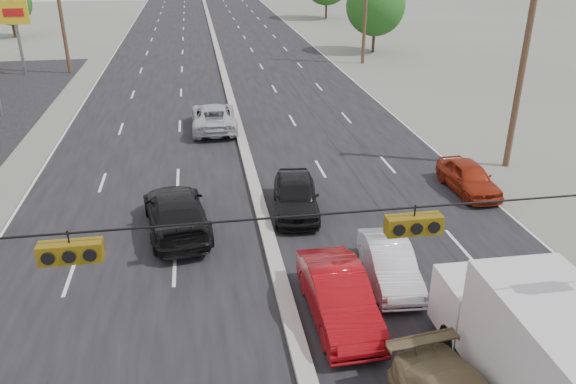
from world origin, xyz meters
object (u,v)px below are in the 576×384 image
utility_pole_right_b (523,61)px  red_sedan (338,297)px  pole_sign_far (15,19)px  oncoming_near (176,213)px  tree_left_far (9,3)px  utility_pole_right_c (366,3)px  queue_car_b (390,264)px  tree_right_mid (376,6)px  box_truck (540,355)px  queue_car_a (296,195)px  oncoming_far (214,117)px  queue_car_e (468,178)px  utility_pole_left_c (60,9)px

utility_pole_right_b → red_sedan: 15.88m
utility_pole_right_b → red_sedan: bearing=-136.6°
pole_sign_far → oncoming_near: (12.67, -29.24, -3.63)m
tree_left_far → utility_pole_right_b: bearing=-52.5°
utility_pole_right_c → queue_car_b: (-9.00, -33.85, -4.46)m
utility_pole_right_c → tree_right_mid: (2.50, 5.00, -0.77)m
box_truck → red_sedan: size_ratio=1.41×
utility_pole_right_b → pole_sign_far: bearing=138.7°
utility_pole_right_c → oncoming_near: utility_pole_right_c is taller
queue_car_b → queue_car_a: bearing=115.4°
red_sedan → oncoming_far: size_ratio=0.85×
box_truck → queue_car_b: (-1.45, 5.85, -1.04)m
pole_sign_far → box_truck: 44.97m
pole_sign_far → oncoming_far: size_ratio=1.11×
red_sedan → queue_car_b: bearing=36.5°
utility_pole_right_b → queue_car_b: bearing=-135.5°
red_sedan → queue_car_b: red_sedan is taller
utility_pole_right_b → queue_car_e: bearing=-141.6°
utility_pole_right_b → utility_pole_right_c: 25.00m
queue_car_a → oncoming_near: (-4.73, -0.86, 0.03)m
queue_car_b → oncoming_near: 8.25m
queue_car_e → queue_car_a: bearing=-175.7°
utility_pole_right_c → pole_sign_far: utility_pole_right_c is taller
queue_car_a → queue_car_e: queue_car_a is taller
utility_pole_right_b → box_truck: 16.88m
box_truck → oncoming_far: 23.70m
utility_pole_right_b → pole_sign_far: size_ratio=1.67×
utility_pole_right_c → red_sedan: size_ratio=2.17×
utility_pole_right_c → queue_car_e: 28.15m
utility_pole_right_c → queue_car_a: size_ratio=2.27×
tree_left_far → box_truck: tree_left_far is taller
pole_sign_far → oncoming_far: pole_sign_far is taller
queue_car_a → utility_pole_right_b: bearing=24.0°
queue_car_b → oncoming_near: oncoming_near is taller
utility_pole_right_b → pole_sign_far: utility_pole_right_b is taller
utility_pole_right_b → tree_right_mid: size_ratio=1.40×
tree_left_far → oncoming_far: 42.35m
tree_left_far → tree_right_mid: (37.00, -15.00, 0.62)m
tree_right_mid → pole_sign_far: bearing=-170.8°
queue_car_a → queue_car_e: (7.82, 0.78, -0.08)m
utility_pole_right_c → oncoming_far: utility_pole_right_c is taller
tree_left_far → tree_right_mid: 39.93m
pole_sign_far → queue_car_e: bearing=-47.6°
utility_pole_right_c → queue_car_a: utility_pole_right_c is taller
tree_right_mid → queue_car_e: (-5.78, -32.60, -3.67)m
red_sedan → oncoming_near: (-4.73, 6.24, 0.02)m
utility_pole_right_c → box_truck: size_ratio=1.54×
utility_pole_left_c → oncoming_far: size_ratio=1.85×
utility_pole_right_b → queue_car_e: (-3.28, -2.60, -4.44)m
queue_car_a → oncoming_far: oncoming_far is taller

